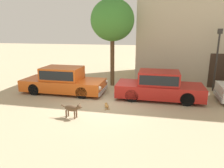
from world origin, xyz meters
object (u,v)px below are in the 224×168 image
object	(u,v)px
stray_cat	(107,106)
acacia_tree_left	(112,21)
stray_dog_spotted	(73,108)
street_lamp	(218,52)
parked_sedan_second	(159,85)
parked_sedan_nearest	(63,80)

from	to	relation	value
stray_cat	acacia_tree_left	world-z (taller)	acacia_tree_left
stray_dog_spotted	acacia_tree_left	world-z (taller)	acacia_tree_left
stray_cat	street_lamp	xyz separation A→B (m)	(5.49, 3.93, 2.22)
stray_cat	acacia_tree_left	size ratio (longest dim) A/B	0.12
parked_sedan_second	stray_cat	size ratio (longest dim) A/B	7.18
stray_cat	acacia_tree_left	distance (m)	5.60
parked_sedan_second	street_lamp	size ratio (longest dim) A/B	1.27
street_lamp	acacia_tree_left	world-z (taller)	acacia_tree_left
parked_sedan_nearest	street_lamp	size ratio (longest dim) A/B	1.35
street_lamp	parked_sedan_second	bearing A→B (deg)	-145.00
parked_sedan_second	stray_dog_spotted	xyz separation A→B (m)	(-3.41, -3.18, -0.31)
stray_dog_spotted	acacia_tree_left	size ratio (longest dim) A/B	0.19
parked_sedan_nearest	stray_cat	distance (m)	3.50
parked_sedan_second	stray_dog_spotted	distance (m)	4.67
acacia_tree_left	parked_sedan_nearest	bearing A→B (deg)	-137.89
street_lamp	stray_cat	bearing A→B (deg)	-144.41
parked_sedan_nearest	street_lamp	bearing A→B (deg)	15.01
parked_sedan_nearest	acacia_tree_left	size ratio (longest dim) A/B	0.90
stray_dog_spotted	stray_cat	xyz separation A→B (m)	(1.06, 1.45, -0.33)
stray_dog_spotted	street_lamp	distance (m)	8.69
parked_sedan_second	stray_cat	distance (m)	2.98
parked_sedan_nearest	stray_cat	world-z (taller)	parked_sedan_nearest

